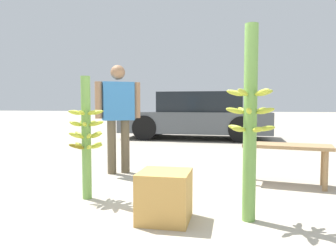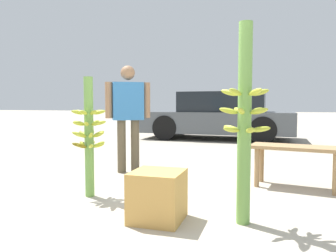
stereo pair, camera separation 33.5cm
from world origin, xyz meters
name	(u,v)px [view 2 (the right image)]	position (x,y,z in m)	size (l,w,h in m)	color
ground_plane	(146,219)	(0.00, 0.00, 0.00)	(80.00, 80.00, 0.00)	#A89E8C
banana_stalk_left	(89,134)	(-0.84, 0.50, 0.68)	(0.37, 0.38, 1.30)	#6B9E47
banana_stalk_center	(244,122)	(0.82, 0.16, 0.86)	(0.43, 0.43, 1.68)	#6B9E47
vendor_person	(128,110)	(-0.95, 1.79, 0.92)	(0.62, 0.43, 1.56)	brown
market_bench	(296,153)	(1.34, 1.53, 0.42)	(1.09, 0.58, 0.51)	#99754C
parked_car	(219,116)	(-0.36, 6.84, 0.65)	(4.24, 1.92, 1.34)	#4C5156
produce_crate	(158,196)	(0.11, 0.01, 0.22)	(0.43, 0.43, 0.43)	#C69347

